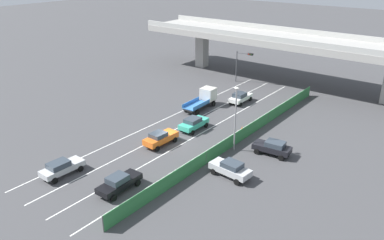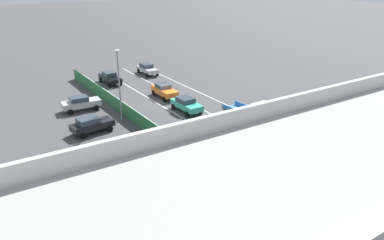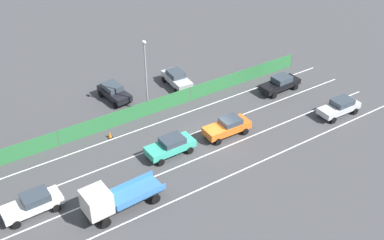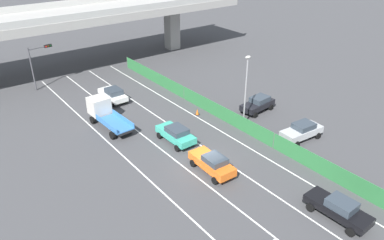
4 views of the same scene
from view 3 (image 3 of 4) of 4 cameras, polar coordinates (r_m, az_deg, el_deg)
ground_plane at (r=43.91m, az=2.70°, el=-2.18°), size 300.00×300.00×0.00m
lane_line_left_edge at (r=38.30m, az=0.75°, el=-8.40°), size 0.14×46.50×0.01m
lane_line_mid_left at (r=40.45m, az=-1.95°, el=-5.74°), size 0.14×46.50×0.01m
lane_line_mid_right at (r=42.77m, az=-4.35°, el=-3.35°), size 0.14×46.50×0.01m
lane_line_right_edge at (r=45.21m, az=-6.49°, el=-1.20°), size 0.14×46.50×0.01m
green_fence at (r=46.12m, az=-7.59°, el=0.65°), size 0.10×42.60×1.58m
car_taxi_orange at (r=43.91m, az=4.28°, el=-0.78°), size 2.05×4.54×1.67m
car_taxi_teal at (r=41.45m, az=-2.59°, el=-3.07°), size 2.05×4.42×1.64m
car_sedan_black at (r=51.71m, az=10.55°, el=4.36°), size 2.04×4.71×1.65m
car_sedan_silver at (r=48.98m, az=17.31°, el=1.55°), size 2.02×4.53×1.61m
car_sedan_white at (r=37.80m, az=-18.57°, el=-9.44°), size 2.03×4.47×1.64m
flatbed_truck_blue at (r=35.97m, az=-9.92°, el=-9.47°), size 2.47×6.35×2.65m
parked_wagon_silver at (r=51.75m, az=-1.86°, el=5.03°), size 4.48×2.21×1.69m
parked_sedan_dark at (r=49.88m, az=-9.37°, el=3.38°), size 4.37×2.31×1.66m
street_lamp at (r=45.62m, az=-5.59°, el=5.96°), size 0.60×0.36×7.67m
traffic_cone at (r=44.42m, az=-9.85°, el=-1.72°), size 0.47×0.47×0.70m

